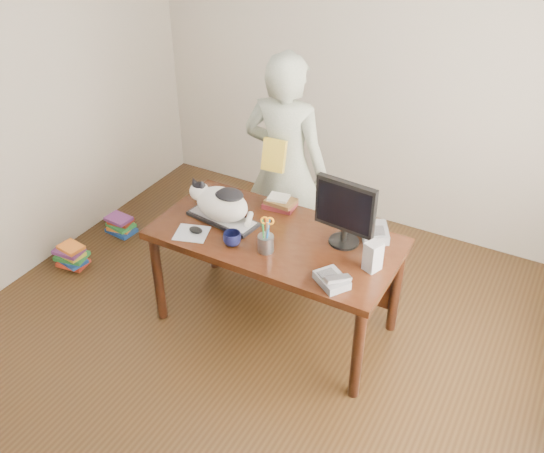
{
  "coord_description": "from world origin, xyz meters",
  "views": [
    {
      "loc": [
        1.54,
        -2.22,
        2.98
      ],
      "look_at": [
        0.0,
        0.55,
        0.85
      ],
      "focal_mm": 40.0,
      "sensor_mm": 36.0,
      "label": 1
    }
  ],
  "objects_px": {
    "speaker": "(373,256)",
    "mouse": "(196,230)",
    "keyboard": "(223,219)",
    "pen_cup": "(266,242)",
    "person": "(285,168)",
    "coffee_mug": "(232,239)",
    "baseball": "(372,249)",
    "phone": "(332,280)",
    "book_pile_a": "(72,256)",
    "book_stack": "(280,203)",
    "book_pile_b": "(121,225)",
    "desk": "(281,248)",
    "calculator": "(375,232)",
    "monitor": "(345,210)",
    "cat": "(220,202)"
  },
  "relations": [
    {
      "from": "speaker",
      "to": "mouse",
      "type": "bearing_deg",
      "value": -148.5
    },
    {
      "from": "keyboard",
      "to": "pen_cup",
      "type": "bearing_deg",
      "value": -13.93
    },
    {
      "from": "person",
      "to": "keyboard",
      "type": "bearing_deg",
      "value": 74.05
    },
    {
      "from": "coffee_mug",
      "to": "mouse",
      "type": "bearing_deg",
      "value": -179.33
    },
    {
      "from": "speaker",
      "to": "baseball",
      "type": "height_order",
      "value": "speaker"
    },
    {
      "from": "phone",
      "to": "book_pile_a",
      "type": "distance_m",
      "value": 2.38
    },
    {
      "from": "book_stack",
      "to": "book_pile_b",
      "type": "relative_size",
      "value": 0.89
    },
    {
      "from": "desk",
      "to": "keyboard",
      "type": "distance_m",
      "value": 0.44
    },
    {
      "from": "pen_cup",
      "to": "calculator",
      "type": "bearing_deg",
      "value": 42.0
    },
    {
      "from": "monitor",
      "to": "pen_cup",
      "type": "xyz_separation_m",
      "value": [
        -0.39,
        -0.3,
        -0.18
      ]
    },
    {
      "from": "pen_cup",
      "to": "person",
      "type": "distance_m",
      "value": 0.87
    },
    {
      "from": "mouse",
      "to": "book_pile_a",
      "type": "relative_size",
      "value": 0.4
    },
    {
      "from": "desk",
      "to": "monitor",
      "type": "distance_m",
      "value": 0.58
    },
    {
      "from": "cat",
      "to": "book_pile_a",
      "type": "height_order",
      "value": "cat"
    },
    {
      "from": "coffee_mug",
      "to": "book_stack",
      "type": "relative_size",
      "value": 0.5
    },
    {
      "from": "calculator",
      "to": "book_pile_a",
      "type": "height_order",
      "value": "calculator"
    },
    {
      "from": "monitor",
      "to": "book_stack",
      "type": "bearing_deg",
      "value": 166.08
    },
    {
      "from": "pen_cup",
      "to": "book_stack",
      "type": "distance_m",
      "value": 0.52
    },
    {
      "from": "speaker",
      "to": "person",
      "type": "distance_m",
      "value": 1.16
    },
    {
      "from": "monitor",
      "to": "person",
      "type": "height_order",
      "value": "person"
    },
    {
      "from": "person",
      "to": "baseball",
      "type": "bearing_deg",
      "value": 143.85
    },
    {
      "from": "calculator",
      "to": "keyboard",
      "type": "bearing_deg",
      "value": 170.79
    },
    {
      "from": "speaker",
      "to": "person",
      "type": "height_order",
      "value": "person"
    },
    {
      "from": "calculator",
      "to": "book_pile_a",
      "type": "distance_m",
      "value": 2.46
    },
    {
      "from": "speaker",
      "to": "calculator",
      "type": "xyz_separation_m",
      "value": [
        -0.11,
        0.33,
        -0.06
      ]
    },
    {
      "from": "monitor",
      "to": "coffee_mug",
      "type": "xyz_separation_m",
      "value": [
        -0.61,
        -0.35,
        -0.21
      ]
    },
    {
      "from": "pen_cup",
      "to": "phone",
      "type": "xyz_separation_m",
      "value": [
        0.49,
        -0.1,
        -0.04
      ]
    },
    {
      "from": "speaker",
      "to": "calculator",
      "type": "height_order",
      "value": "speaker"
    },
    {
      "from": "coffee_mug",
      "to": "baseball",
      "type": "bearing_deg",
      "value": 22.21
    },
    {
      "from": "coffee_mug",
      "to": "calculator",
      "type": "relative_size",
      "value": 0.43
    },
    {
      "from": "phone",
      "to": "book_stack",
      "type": "height_order",
      "value": "phone"
    },
    {
      "from": "cat",
      "to": "book_stack",
      "type": "distance_m",
      "value": 0.44
    },
    {
      "from": "calculator",
      "to": "person",
      "type": "relative_size",
      "value": 0.16
    },
    {
      "from": "desk",
      "to": "person",
      "type": "height_order",
      "value": "person"
    },
    {
      "from": "phone",
      "to": "baseball",
      "type": "height_order",
      "value": "phone"
    },
    {
      "from": "mouse",
      "to": "book_pile_a",
      "type": "bearing_deg",
      "value": 160.97
    },
    {
      "from": "book_pile_a",
      "to": "phone",
      "type": "bearing_deg",
      "value": -1.85
    },
    {
      "from": "desk",
      "to": "person",
      "type": "relative_size",
      "value": 0.92
    },
    {
      "from": "speaker",
      "to": "book_pile_b",
      "type": "distance_m",
      "value": 2.54
    },
    {
      "from": "coffee_mug",
      "to": "phone",
      "type": "xyz_separation_m",
      "value": [
        0.71,
        -0.05,
        -0.02
      ]
    },
    {
      "from": "calculator",
      "to": "person",
      "type": "xyz_separation_m",
      "value": [
        -0.83,
        0.34,
        0.09
      ]
    },
    {
      "from": "phone",
      "to": "book_stack",
      "type": "relative_size",
      "value": 1.07
    },
    {
      "from": "cat",
      "to": "book_pile_b",
      "type": "relative_size",
      "value": 1.88
    },
    {
      "from": "desk",
      "to": "keyboard",
      "type": "height_order",
      "value": "keyboard"
    },
    {
      "from": "desk",
      "to": "phone",
      "type": "relative_size",
      "value": 6.51
    },
    {
      "from": "coffee_mug",
      "to": "calculator",
      "type": "xyz_separation_m",
      "value": [
        0.75,
        0.53,
        -0.01
      ]
    },
    {
      "from": "book_stack",
      "to": "book_pile_b",
      "type": "xyz_separation_m",
      "value": [
        -1.58,
        0.03,
        -0.71
      ]
    },
    {
      "from": "mouse",
      "to": "speaker",
      "type": "relative_size",
      "value": 0.59
    },
    {
      "from": "baseball",
      "to": "phone",
      "type": "bearing_deg",
      "value": -104.0
    },
    {
      "from": "desk",
      "to": "coffee_mug",
      "type": "xyz_separation_m",
      "value": [
        -0.19,
        -0.3,
        0.19
      ]
    }
  ]
}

